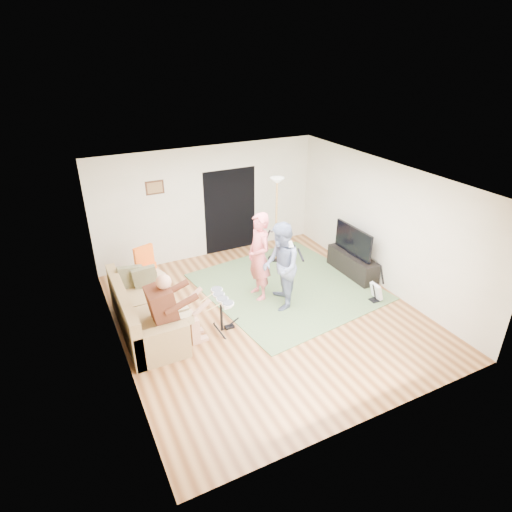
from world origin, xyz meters
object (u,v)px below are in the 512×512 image
at_px(guitar_spare, 377,291).
at_px(television, 353,241).
at_px(drum_kit, 221,315).
at_px(tv_cabinet, 352,264).
at_px(sofa, 142,316).
at_px(guitarist, 281,267).
at_px(singer, 259,257).
at_px(torchiere_lamp, 277,205).
at_px(dining_chair, 151,278).

height_order(guitar_spare, television, television).
bearing_deg(drum_kit, tv_cabinet, 10.72).
bearing_deg(drum_kit, sofa, 153.46).
bearing_deg(sofa, guitarist, -8.51).
xyz_separation_m(tv_cabinet, television, (-0.05, 0.00, 0.60)).
relative_size(singer, torchiere_lamp, 0.90).
xyz_separation_m(guitarist, torchiere_lamp, (0.92, 1.84, 0.52)).
xyz_separation_m(singer, guitarist, (0.21, -0.50, -0.04)).
distance_m(singer, guitarist, 0.55).
relative_size(sofa, tv_cabinet, 1.63).
bearing_deg(torchiere_lamp, dining_chair, -176.07).
bearing_deg(dining_chair, sofa, -129.30).
relative_size(drum_kit, singer, 0.41).
distance_m(drum_kit, singer, 1.50).
relative_size(sofa, guitarist, 1.28).
distance_m(singer, guitar_spare, 2.51).
xyz_separation_m(guitarist, guitar_spare, (1.85, -0.74, -0.65)).
relative_size(singer, television, 1.57).
distance_m(drum_kit, tv_cabinet, 3.56).
distance_m(singer, television, 2.30).
bearing_deg(guitar_spare, sofa, 165.87).
height_order(sofa, dining_chair, dining_chair).
bearing_deg(singer, sofa, -86.71).
bearing_deg(guitar_spare, tv_cabinet, 76.31).
bearing_deg(dining_chair, guitarist, -54.45).
distance_m(drum_kit, guitar_spare, 3.26).
bearing_deg(guitar_spare, drum_kit, 171.38).
height_order(singer, television, singer).
distance_m(sofa, torchiere_lamp, 4.03).
bearing_deg(guitarist, drum_kit, -58.51).
height_order(guitarist, tv_cabinet, guitarist).
bearing_deg(singer, drum_kit, -55.97).
bearing_deg(singer, torchiere_lamp, 140.60).
distance_m(dining_chair, television, 4.46).
distance_m(sofa, television, 4.78).
height_order(drum_kit, television, television).
xyz_separation_m(sofa, tv_cabinet, (4.80, 0.01, -0.06)).
xyz_separation_m(sofa, guitar_spare, (4.52, -1.14, -0.07)).
distance_m(guitar_spare, tv_cabinet, 1.18).
xyz_separation_m(guitarist, television, (2.08, 0.41, -0.04)).
height_order(guitarist, torchiere_lamp, torchiere_lamp).
xyz_separation_m(drum_kit, television, (3.45, 0.66, 0.52)).
distance_m(drum_kit, dining_chair, 2.05).
relative_size(drum_kit, torchiere_lamp, 0.37).
relative_size(drum_kit, television, 0.64).
xyz_separation_m(drum_kit, dining_chair, (-0.81, 1.88, 0.04)).
height_order(torchiere_lamp, television, torchiere_lamp).
bearing_deg(tv_cabinet, television, 180.00).
height_order(sofa, drum_kit, sofa).
bearing_deg(television, sofa, -179.85).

